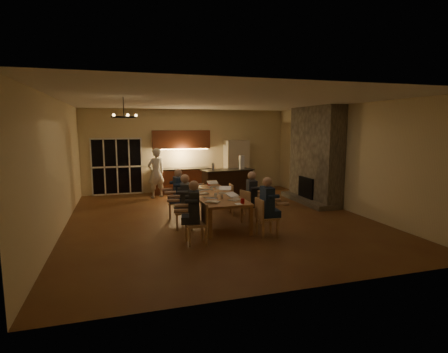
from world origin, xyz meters
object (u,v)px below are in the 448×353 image
(person_left_near, at_px, (194,212))
(redcup_near, at_px, (243,201))
(laptop_d, at_px, (225,189))
(bar_island, at_px, (227,185))
(person_left_mid, at_px, (185,202))
(chair_left_far, at_px, (176,202))
(chair_left_mid, at_px, (184,212))
(chair_right_near, at_px, (267,217))
(laptop_c, at_px, (202,190))
(can_silver, at_px, (222,197))
(plate_far, at_px, (220,188))
(bar_bottle, at_px, (213,167))
(bar_blender, at_px, (242,162))
(chair_right_mid, at_px, (251,207))
(laptop_f, at_px, (214,183))
(mug_front, at_px, (216,195))
(chair_right_far, at_px, (238,199))
(redcup_mid, at_px, (193,190))
(can_cola, at_px, (197,184))
(chandelier, at_px, (124,117))
(mug_mid, at_px, (211,188))
(plate_left, at_px, (212,202))
(standing_person, at_px, (156,173))
(laptop_b, at_px, (235,195))
(redcup_far, at_px, (209,183))
(laptop_e, at_px, (196,184))
(plate_near, at_px, (235,197))
(laptop_a, at_px, (212,197))
(person_right_near, at_px, (267,207))
(chair_left_near, at_px, (196,224))
(dining_table, at_px, (214,207))
(person_right_mid, at_px, (252,197))
(mug_back, at_px, (198,188))
(person_left_far, at_px, (179,193))

(person_left_near, xyz_separation_m, redcup_near, (1.20, 0.22, 0.12))
(laptop_d, bearing_deg, bar_island, 91.35)
(person_left_mid, bearing_deg, chair_left_far, -167.04)
(chair_left_mid, height_order, chair_right_near, same)
(chair_left_far, relative_size, laptop_c, 2.78)
(redcup_near, bearing_deg, can_silver, 115.74)
(chair_right_near, height_order, plate_far, chair_right_near)
(bar_bottle, xyz_separation_m, bar_blender, (1.04, 0.04, 0.11))
(chair_right_mid, height_order, laptop_f, laptop_f)
(chair_left_far, bearing_deg, person_left_near, 9.80)
(person_left_near, xyz_separation_m, mug_front, (0.80, 1.15, 0.11))
(chair_right_far, xyz_separation_m, redcup_mid, (-1.33, -0.08, 0.37))
(bar_island, height_order, bar_bottle, bar_bottle)
(chair_right_near, xyz_separation_m, can_cola, (-1.01, 3.02, 0.37))
(chair_left_mid, xyz_separation_m, can_cola, (0.75, 1.92, 0.37))
(chair_left_far, relative_size, bar_blender, 1.89)
(chair_left_far, xyz_separation_m, bar_blender, (2.59, 1.84, 0.87))
(chandelier, bearing_deg, mug_mid, 24.80)
(chair_right_near, xyz_separation_m, plate_left, (-1.15, 0.63, 0.31))
(standing_person, xyz_separation_m, plate_far, (1.54, -2.98, -0.13))
(chandelier, distance_m, laptop_b, 3.20)
(redcup_far, bearing_deg, laptop_b, -87.85)
(laptop_e, height_order, plate_near, laptop_e)
(mug_front, distance_m, can_silver, 0.29)
(laptop_a, relative_size, plate_left, 1.34)
(laptop_e, height_order, plate_far, laptop_e)
(chair_left_far, bearing_deg, plate_far, 101.95)
(person_right_near, bearing_deg, chair_left_mid, 61.94)
(chair_left_far, height_order, redcup_mid, chair_left_far)
(laptop_d, bearing_deg, bar_bottle, 102.54)
(redcup_near, bearing_deg, can_cola, 99.98)
(bar_island, distance_m, laptop_c, 2.80)
(bar_island, xyz_separation_m, redcup_far, (-0.93, -1.05, 0.27))
(laptop_a, bearing_deg, plate_near, -113.78)
(chair_left_near, xyz_separation_m, chandelier, (-1.40, 1.17, 2.31))
(dining_table, distance_m, redcup_far, 1.50)
(redcup_near, xyz_separation_m, plate_near, (0.05, 0.74, -0.05))
(mug_mid, bearing_deg, person_right_mid, -51.52)
(redcup_mid, bearing_deg, chair_right_near, -57.43)
(person_right_near, relative_size, bar_blender, 2.94)
(chair_left_near, height_order, standing_person, standing_person)
(mug_back, bearing_deg, chair_left_mid, -116.32)
(bar_island, relative_size, person_left_far, 1.27)
(chair_right_near, height_order, chair_right_mid, same)
(redcup_near, bearing_deg, mug_front, 113.41)
(plate_near, bearing_deg, person_left_far, 134.55)
(chair_right_near, height_order, can_cola, chair_right_near)
(person_left_far, bearing_deg, bar_bottle, 137.61)
(standing_person, bearing_deg, mug_back, 83.27)
(laptop_d, xyz_separation_m, plate_far, (0.08, 0.73, -0.10))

